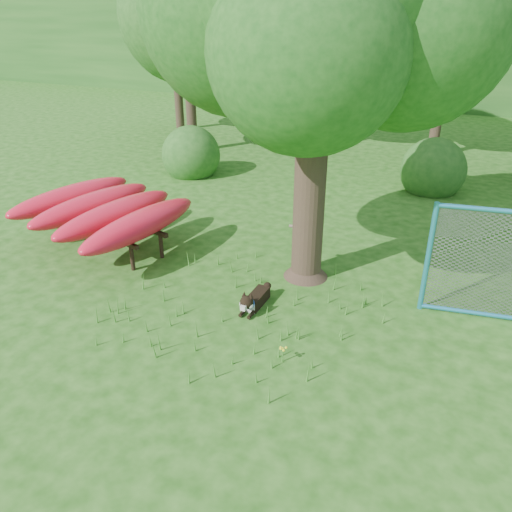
% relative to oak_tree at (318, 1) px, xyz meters
% --- Properties ---
extents(ground, '(80.00, 80.00, 0.00)m').
position_rel_oak_tree_xyz_m(ground, '(-0.53, -2.70, -4.73)').
color(ground, '#194C0F').
rests_on(ground, ground).
extents(oak_tree, '(5.79, 5.10, 7.10)m').
position_rel_oak_tree_xyz_m(oak_tree, '(0.00, 0.00, 0.00)').
color(oak_tree, '#31241B').
rests_on(oak_tree, ground).
extents(wooden_post, '(0.31, 0.12, 1.12)m').
position_rel_oak_tree_xyz_m(wooden_post, '(-0.21, 0.06, -4.14)').
color(wooden_post, brown).
rests_on(wooden_post, ground).
extents(kayak_rack, '(3.57, 3.84, 1.08)m').
position_rel_oak_tree_xyz_m(kayak_rack, '(-4.34, -0.54, -3.90)').
color(kayak_rack, black).
rests_on(kayak_rack, ground).
extents(husky_dog, '(0.25, 1.00, 0.44)m').
position_rel_oak_tree_xyz_m(husky_dog, '(-0.37, -1.51, -4.58)').
color(husky_dog, black).
rests_on(husky_dog, ground).
extents(wildflower_clump, '(0.12, 0.10, 0.26)m').
position_rel_oak_tree_xyz_m(wildflower_clump, '(0.64, -2.66, -4.52)').
color(wildflower_clump, '#41822A').
rests_on(wildflower_clump, ground).
extents(bg_tree_a, '(4.40, 4.40, 6.70)m').
position_rel_oak_tree_xyz_m(bg_tree_a, '(-7.03, 7.30, -0.25)').
color(bg_tree_a, '#31241B').
rests_on(bg_tree_a, ground).
extents(bg_tree_c, '(4.00, 4.00, 6.12)m').
position_rel_oak_tree_xyz_m(bg_tree_c, '(0.97, 10.30, -0.63)').
color(bg_tree_c, '#31241B').
rests_on(bg_tree_c, ground).
extents(bg_tree_f, '(3.60, 3.60, 5.55)m').
position_rel_oak_tree_xyz_m(bg_tree_f, '(-9.53, 10.30, -1.00)').
color(bg_tree_f, '#31241B').
rests_on(bg_tree_f, ground).
extents(shrub_left, '(1.80, 1.80, 1.80)m').
position_rel_oak_tree_xyz_m(shrub_left, '(-5.53, 4.80, -4.73)').
color(shrub_left, '#20541B').
rests_on(shrub_left, ground).
extents(shrub_mid, '(1.80, 1.80, 1.80)m').
position_rel_oak_tree_xyz_m(shrub_mid, '(1.47, 6.30, -4.73)').
color(shrub_mid, '#20541B').
rests_on(shrub_mid, ground).
extents(wooded_hillside, '(80.00, 12.00, 6.00)m').
position_rel_oak_tree_xyz_m(wooded_hillside, '(-0.53, 25.30, -1.73)').
color(wooded_hillside, '#20541B').
rests_on(wooded_hillside, ground).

